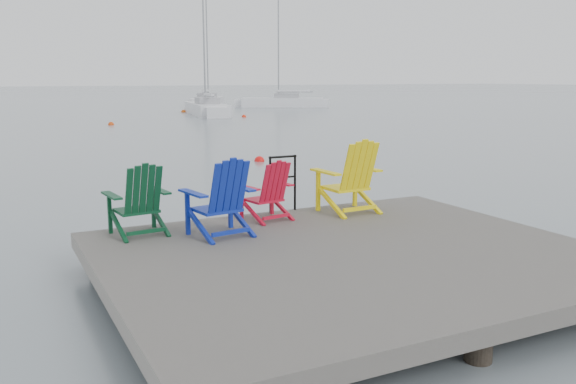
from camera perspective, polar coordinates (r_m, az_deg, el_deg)
name	(u,v)px	position (r m, az deg, el deg)	size (l,w,h in m)	color
ground	(351,289)	(7.78, 5.92, -9.04)	(400.00, 400.00, 0.00)	slate
dock	(352,263)	(7.67, 5.97, -6.60)	(6.00, 5.00, 1.40)	#2C2A27
handrail	(283,178)	(9.71, -0.50, 1.33)	(0.48, 0.04, 0.90)	black
chair_green	(139,199)	(8.45, -13.76, -0.66)	(0.85, 0.79, 0.99)	#0A3C20
chair_blue	(222,197)	(8.21, -6.24, -0.48)	(0.94, 0.88, 1.07)	#0F249C
chair_red	(268,190)	(9.11, -1.87, 0.17)	(0.81, 0.77, 0.91)	red
chair_yellow	(351,176)	(9.65, 5.89, 1.47)	(0.96, 0.89, 1.16)	yellow
sailboat_near	(207,110)	(44.68, -7.63, 7.65)	(3.39, 8.22, 11.09)	silver
sailboat_mid	(208,102)	(57.89, -7.51, 8.32)	(5.82, 8.62, 11.77)	silver
sailboat_far	(283,103)	(56.07, -0.47, 8.34)	(7.37, 5.29, 10.33)	white
buoy_a	(259,161)	(19.42, -2.70, 2.90)	(0.33, 0.33, 0.33)	red
buoy_b	(111,125)	(35.93, -16.22, 6.05)	(0.35, 0.35, 0.35)	#D1400C
buoy_c	(244,117)	(41.62, -4.14, 7.02)	(0.31, 0.31, 0.31)	#F72B0E
buoy_d	(183,112)	(48.22, -9.75, 7.38)	(0.36, 0.36, 0.36)	#E2540D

